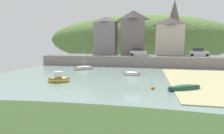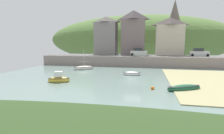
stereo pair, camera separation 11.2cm
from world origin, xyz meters
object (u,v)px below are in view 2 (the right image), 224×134
waterfront_building_left (106,35)px  parked_car_near_slipway (139,52)px  sailboat_far_left (59,79)px  church_with_spire (174,26)px  waterfront_building_right (170,36)px  mooring_buoy (153,88)px  sailboat_white_hull (184,88)px  waterfront_building_centre (133,32)px  rowboat_small_beached (132,74)px  motorboat_with_cabin (84,68)px  parked_car_by_wall (199,53)px

waterfront_building_left → parked_car_near_slipway: size_ratio=2.51×
sailboat_far_left → parked_car_near_slipway: (9.77, 22.98, 2.79)m
church_with_spire → parked_car_near_slipway: 14.48m
waterfront_building_right → sailboat_far_left: bearing=-122.6°
mooring_buoy → sailboat_white_hull: bearing=5.0°
waterfront_building_centre → rowboat_small_beached: bearing=-85.5°
church_with_spire → rowboat_small_beached: church_with_spire is taller
church_with_spire → parked_car_near_slipway: size_ratio=3.62×
parked_car_near_slipway → mooring_buoy: (3.06, -24.54, -3.07)m
motorboat_with_cabin → parked_car_by_wall: 27.16m
church_with_spire → parked_car_near_slipway: (-9.36, -8.50, -7.06)m
rowboat_small_beached → parked_car_near_slipway: parked_car_near_slipway is taller
waterfront_building_right → waterfront_building_left: bearing=180.0°
sailboat_white_hull → waterfront_building_centre: bearing=79.3°
sailboat_white_hull → mooring_buoy: sailboat_white_hull is taller
sailboat_far_left → mooring_buoy: 12.93m
church_with_spire → rowboat_small_beached: size_ratio=4.80×
parked_car_near_slipway → parked_car_by_wall: bearing=4.1°
motorboat_with_cabin → waterfront_building_left: bearing=48.9°
rowboat_small_beached → parked_car_by_wall: size_ratio=0.77×
church_with_spire → mooring_buoy: size_ratio=34.05×
waterfront_building_right → motorboat_with_cabin: (-18.45, -15.15, -7.08)m
waterfront_building_right → mooring_buoy: bearing=-99.3°
sailboat_far_left → parked_car_by_wall: parked_car_by_wall is taller
waterfront_building_left → parked_car_near_slipway: bearing=-25.3°
church_with_spire → sailboat_far_left: (-19.14, -31.48, -9.85)m
motorboat_with_cabin → parked_car_by_wall: parked_car_by_wall is taller
motorboat_with_cabin → church_with_spire: bearing=6.9°
waterfront_building_centre → mooring_buoy: waterfront_building_centre is taller
rowboat_small_beached → waterfront_building_right: bearing=63.5°
waterfront_building_right → parked_car_by_wall: waterfront_building_right is taller
waterfront_building_centre → sailboat_white_hull: bearing=-73.7°
waterfront_building_left → mooring_buoy: bearing=-66.6°
waterfront_building_left → sailboat_far_left: waterfront_building_left is taller
sailboat_white_hull → parked_car_by_wall: bearing=45.7°
sailboat_far_left → motorboat_with_cabin: size_ratio=0.74×
church_with_spire → motorboat_with_cabin: bearing=-136.3°
waterfront_building_right → motorboat_with_cabin: 24.90m
mooring_buoy → parked_car_by_wall: bearing=65.7°
sailboat_far_left → waterfront_building_centre: bearing=56.7°
waterfront_building_right → sailboat_white_hull: 29.63m
sailboat_far_left → parked_car_by_wall: bearing=26.7°
waterfront_building_centre → sailboat_far_left: 29.74m
sailboat_white_hull → rowboat_small_beached: bearing=100.9°
rowboat_small_beached → sailboat_white_hull: size_ratio=0.72×
waterfront_building_right → church_with_spire: (1.57, 4.00, 2.87)m
rowboat_small_beached → sailboat_far_left: sailboat_far_left is taller
rowboat_small_beached → sailboat_far_left: size_ratio=0.96×
mooring_buoy → waterfront_building_right: bearing=80.7°
church_with_spire → sailboat_far_left: size_ratio=4.62×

